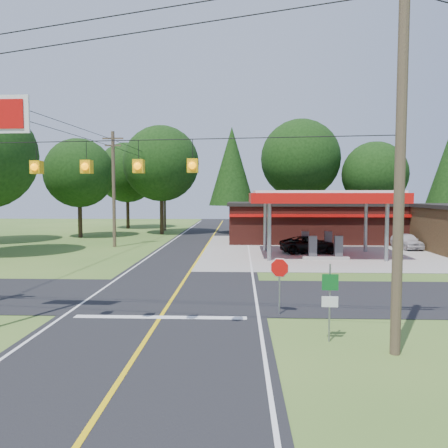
{
  "coord_description": "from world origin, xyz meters",
  "views": [
    {
      "loc": [
        3.0,
        -19.56,
        4.66
      ],
      "look_at": [
        2.0,
        7.0,
        2.8
      ],
      "focal_mm": 35.0,
      "sensor_mm": 36.0,
      "label": 1
    }
  ],
  "objects_px": {
    "octagonal_stop_sign": "(280,273)",
    "sedan_car": "(407,241)",
    "suv_car": "(311,245)",
    "gas_canopy": "(321,199)"
  },
  "relations": [
    {
      "from": "octagonal_stop_sign",
      "to": "sedan_car",
      "type": "bearing_deg",
      "value": 58.6
    },
    {
      "from": "suv_car",
      "to": "sedan_car",
      "type": "distance_m",
      "value": 9.0
    },
    {
      "from": "gas_canopy",
      "to": "octagonal_stop_sign",
      "type": "xyz_separation_m",
      "value": [
        -4.5,
        -16.01,
        -2.62
      ]
    },
    {
      "from": "suv_car",
      "to": "sedan_car",
      "type": "xyz_separation_m",
      "value": [
        8.5,
        2.96,
        -0.0
      ]
    },
    {
      "from": "gas_canopy",
      "to": "suv_car",
      "type": "relative_size",
      "value": 2.23
    },
    {
      "from": "gas_canopy",
      "to": "suv_car",
      "type": "distance_m",
      "value": 3.94
    },
    {
      "from": "gas_canopy",
      "to": "octagonal_stop_sign",
      "type": "bearing_deg",
      "value": -105.7
    },
    {
      "from": "suv_car",
      "to": "octagonal_stop_sign",
      "type": "height_order",
      "value": "octagonal_stop_sign"
    },
    {
      "from": "gas_canopy",
      "to": "sedan_car",
      "type": "relative_size",
      "value": 2.73
    },
    {
      "from": "suv_car",
      "to": "gas_canopy",
      "type": "bearing_deg",
      "value": -166.98
    }
  ]
}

